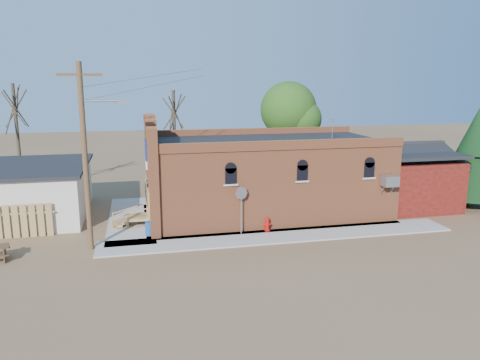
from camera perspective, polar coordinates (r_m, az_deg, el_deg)
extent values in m
plane|color=brown|center=(23.93, 2.21, -7.86)|extent=(120.00, 120.00, 0.00)
cube|color=#9E9991|center=(25.13, 5.01, -6.82)|extent=(19.00, 2.20, 0.08)
cube|color=#9E9991|center=(28.90, -13.13, -4.59)|extent=(2.60, 10.00, 0.08)
cube|color=#B55E37|center=(28.95, 3.29, 0.24)|extent=(14.00, 7.00, 4.50)
cube|color=black|center=(28.58, 3.34, 4.76)|extent=(13.80, 6.80, 0.12)
cube|color=#B55E37|center=(27.76, -10.73, 0.92)|extent=(0.50, 7.40, 5.80)
cube|color=navy|center=(26.38, -11.38, 2.75)|extent=(0.08, 1.10, 1.56)
cube|color=gray|center=(27.70, 17.82, -0.11)|extent=(0.85, 0.65, 0.60)
cube|color=#500E0D|center=(32.94, 19.38, -0.15)|extent=(5.00, 6.00, 3.20)
cylinder|color=#4A301D|center=(23.36, -18.35, 2.47)|extent=(0.26, 0.26, 9.00)
cube|color=#4A301D|center=(23.09, -18.99, 12.06)|extent=(2.00, 0.12, 0.12)
cylinder|color=gray|center=(23.03, -16.54, 9.22)|extent=(1.80, 0.08, 0.08)
cube|color=gray|center=(22.99, -14.02, 9.22)|extent=(0.45, 0.22, 0.14)
cylinder|color=#493B29|center=(35.14, -7.97, 4.68)|extent=(0.24, 0.24, 7.50)
cylinder|color=#493B29|center=(36.91, -25.44, 4.38)|extent=(0.24, 0.24, 8.00)
cylinder|color=#493B29|center=(37.52, 5.85, 4.25)|extent=(0.28, 0.28, 6.30)
sphere|color=#2A4E16|center=(37.25, 5.94, 8.53)|extent=(4.40, 4.40, 4.40)
cylinder|color=#493B29|center=(34.26, 26.28, -1.98)|extent=(0.30, 0.30, 1.20)
cone|color=black|center=(33.77, 26.71, 2.64)|extent=(3.60, 3.60, 5.50)
cone|color=black|center=(33.58, 26.97, 5.33)|extent=(2.41, 2.41, 3.00)
cylinder|color=#B10B0A|center=(25.79, 3.34, -6.14)|extent=(0.44, 0.44, 0.06)
cylinder|color=#B10B0A|center=(25.69, 3.35, -5.45)|extent=(0.30, 0.30, 0.58)
sphere|color=#B10B0A|center=(25.60, 3.36, -4.81)|extent=(0.23, 0.23, 0.23)
cylinder|color=#B10B0A|center=(25.55, 3.44, -5.54)|extent=(0.14, 0.16, 0.11)
cylinder|color=#B10B0A|center=(25.65, 3.03, -5.46)|extent=(0.16, 0.14, 0.11)
cylinder|color=#B10B0A|center=(25.73, 3.67, -5.42)|extent=(0.16, 0.14, 0.11)
cylinder|color=gray|center=(24.95, 0.14, -3.99)|extent=(0.08, 0.08, 2.35)
cylinder|color=gray|center=(24.66, 0.15, -1.62)|extent=(0.70, 0.16, 0.70)
cylinder|color=red|center=(24.70, 0.13, -1.60)|extent=(0.70, 0.16, 0.70)
cylinder|color=navy|center=(25.41, -10.94, -5.82)|extent=(0.61, 0.61, 0.73)
cube|color=#4F361F|center=(24.47, -26.90, -7.94)|extent=(0.30, 1.25, 0.63)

